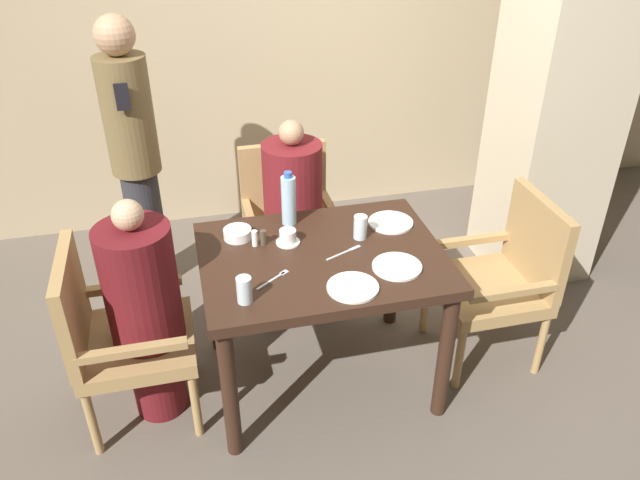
{
  "coord_description": "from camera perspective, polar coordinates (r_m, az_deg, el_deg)",
  "views": [
    {
      "loc": [
        -0.56,
        -2.27,
        2.28
      ],
      "look_at": [
        0.0,
        0.04,
        0.8
      ],
      "focal_mm": 35.0,
      "sensor_mm": 36.0,
      "label": 1
    }
  ],
  "objects": [
    {
      "name": "standing_host",
      "position": [
        3.65,
        -16.61,
        7.69
      ],
      "size": [
        0.27,
        0.31,
        1.61
      ],
      "color": "#2D2D33",
      "rests_on": "ground_plane"
    },
    {
      "name": "teacup_with_saucer",
      "position": [
        2.87,
        -2.96,
        0.25
      ],
      "size": [
        0.11,
        0.11,
        0.07
      ],
      "color": "white",
      "rests_on": "dining_table"
    },
    {
      "name": "pepper_shaker",
      "position": [
        2.86,
        -5.2,
        0.23
      ],
      "size": [
        0.03,
        0.03,
        0.07
      ],
      "color": "#4C3D2D",
      "rests_on": "dining_table"
    },
    {
      "name": "plate_main_left",
      "position": [
        2.59,
        3.02,
        -4.34
      ],
      "size": [
        0.22,
        0.22,
        0.01
      ],
      "color": "white",
      "rests_on": "dining_table"
    },
    {
      "name": "ground_plane",
      "position": [
        3.27,
        0.17,
        -12.38
      ],
      "size": [
        16.0,
        16.0,
        0.0
      ],
      "primitive_type": "plane",
      "color": "#60564C"
    },
    {
      "name": "plate_main_right",
      "position": [
        3.05,
        6.48,
        1.61
      ],
      "size": [
        0.22,
        0.22,
        0.01
      ],
      "color": "white",
      "rests_on": "dining_table"
    },
    {
      "name": "wall_back",
      "position": [
        4.25,
        -6.1,
        19.73
      ],
      "size": [
        8.0,
        0.06,
        2.8
      ],
      "color": "tan",
      "rests_on": "ground_plane"
    },
    {
      "name": "pillar_stone",
      "position": [
        3.79,
        21.66,
        15.49
      ],
      "size": [
        0.57,
        0.57,
        2.7
      ],
      "color": "beige",
      "rests_on": "ground_plane"
    },
    {
      "name": "plate_dessert_center",
      "position": [
        2.73,
        7.05,
        -2.42
      ],
      "size": [
        0.22,
        0.22,
        0.01
      ],
      "color": "white",
      "rests_on": "dining_table"
    },
    {
      "name": "dining_table",
      "position": [
        2.86,
        0.2,
        -3.19
      ],
      "size": [
        1.09,
        0.83,
        0.75
      ],
      "color": "#331E14",
      "rests_on": "ground_plane"
    },
    {
      "name": "diner_in_left_chair",
      "position": [
        2.85,
        -15.67,
        -6.26
      ],
      "size": [
        0.32,
        0.32,
        1.12
      ],
      "color": "#5B1419",
      "rests_on": "ground_plane"
    },
    {
      "name": "chair_far_side",
      "position": [
        3.61,
        -2.86,
        1.95
      ],
      "size": [
        0.51,
        0.51,
        0.89
      ],
      "color": "#A88451",
      "rests_on": "ground_plane"
    },
    {
      "name": "chair_right_side",
      "position": [
        3.27,
        16.41,
        -3.05
      ],
      "size": [
        0.51,
        0.51,
        0.89
      ],
      "color": "#A88451",
      "rests_on": "ground_plane"
    },
    {
      "name": "bowl_small",
      "position": [
        2.93,
        -7.55,
        0.59
      ],
      "size": [
        0.13,
        0.13,
        0.05
      ],
      "color": "white",
      "rests_on": "dining_table"
    },
    {
      "name": "chair_left_side",
      "position": [
        2.93,
        -18.14,
        -8.0
      ],
      "size": [
        0.51,
        0.51,
        0.89
      ],
      "color": "#A88451",
      "rests_on": "ground_plane"
    },
    {
      "name": "glass_tall_near",
      "position": [
        2.5,
        -6.94,
        -4.54
      ],
      "size": [
        0.06,
        0.06,
        0.11
      ],
      "color": "silver",
      "rests_on": "dining_table"
    },
    {
      "name": "salt_shaker",
      "position": [
        2.86,
        -5.98,
        0.16
      ],
      "size": [
        0.03,
        0.03,
        0.08
      ],
      "color": "white",
      "rests_on": "dining_table"
    },
    {
      "name": "glass_tall_mid",
      "position": [
        2.9,
        3.71,
        1.18
      ],
      "size": [
        0.06,
        0.06,
        0.11
      ],
      "color": "silver",
      "rests_on": "dining_table"
    },
    {
      "name": "knife_beside_plate",
      "position": [
        2.81,
        2.34,
        -1.1
      ],
      "size": [
        0.18,
        0.09,
        0.0
      ],
      "color": "silver",
      "rests_on": "dining_table"
    },
    {
      "name": "water_bottle",
      "position": [
        2.98,
        -2.88,
        3.69
      ],
      "size": [
        0.07,
        0.07,
        0.27
      ],
      "color": "#A3C6DB",
      "rests_on": "dining_table"
    },
    {
      "name": "fork_beside_plate",
      "position": [
        2.65,
        -4.05,
        -3.46
      ],
      "size": [
        0.16,
        0.12,
        0.0
      ],
      "color": "silver",
      "rests_on": "dining_table"
    },
    {
      "name": "diner_in_far_chair",
      "position": [
        3.44,
        -2.45,
        2.24
      ],
      "size": [
        0.32,
        0.32,
        1.14
      ],
      "color": "maroon",
      "rests_on": "ground_plane"
    }
  ]
}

